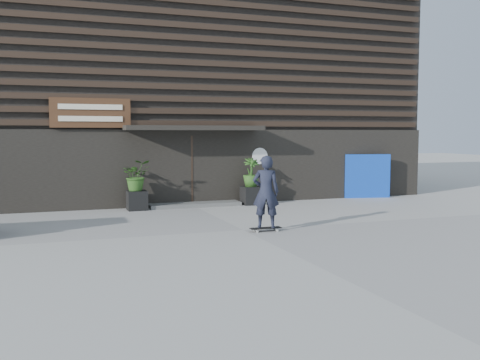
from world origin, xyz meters
name	(u,v)px	position (x,y,z in m)	size (l,w,h in m)	color
ground	(243,230)	(0.00, 0.00, 0.00)	(80.00, 80.00, 0.00)	#A29F9A
entrance_step	(195,204)	(0.00, 4.60, 0.06)	(3.00, 0.80, 0.12)	#535350
planter_pot_left	(137,200)	(-1.90, 4.40, 0.30)	(0.60, 0.60, 0.60)	black
bamboo_left	(137,175)	(-1.90, 4.40, 1.08)	(0.86, 0.75, 0.96)	#2D591E
planter_pot_right	(251,196)	(1.90, 4.40, 0.30)	(0.60, 0.60, 0.60)	black
bamboo_right	(251,172)	(1.90, 4.40, 1.08)	(0.54, 0.54, 0.96)	#2D591E
blue_tarp	(367,176)	(6.61, 4.70, 0.80)	(1.71, 0.12, 1.60)	#0D39B1
building	(160,94)	(0.00, 9.96, 3.99)	(18.00, 11.00, 8.00)	black
skateboarder	(266,192)	(0.45, -0.37, 0.97)	(0.78, 0.63, 1.85)	black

